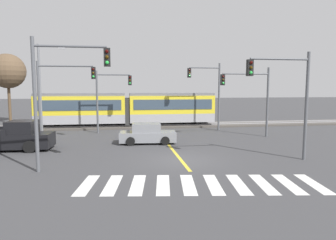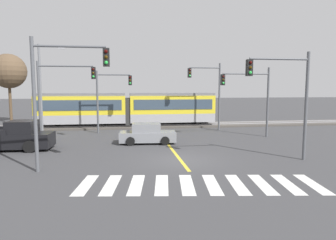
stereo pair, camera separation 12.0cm
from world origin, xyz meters
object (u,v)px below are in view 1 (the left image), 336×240
Objects in this scene: traffic_light_far_right at (209,87)px; traffic_light_mid_right at (251,91)px; light_rail_tram at (127,108)px; street_lamp_west at (43,83)px; pickup_truck at (12,138)px; traffic_light_mid_left at (59,89)px; sedan_crossing at (147,134)px; traffic_light_far_left at (109,92)px; bare_tree_far_west at (8,71)px; traffic_light_near_right at (287,89)px; traffic_light_near_left at (60,84)px.

traffic_light_mid_right is at bearing -61.84° from traffic_light_far_right.
street_lamp_west reaches higher than light_rail_tram.
pickup_truck is 4.79m from traffic_light_mid_left.
street_lamp_west is (-8.95, 6.43, 3.93)m from sedan_crossing.
traffic_light_mid_right is at bearing -38.57° from light_rail_tram.
bare_tree_far_west is at bearing 142.06° from traffic_light_far_left.
street_lamp_west is (-16.34, 12.94, 0.53)m from traffic_light_near_right.
traffic_light_far_left reaches higher than sedan_crossing.
light_rail_tram is 15.06m from bare_tree_far_west.
traffic_light_mid_left reaches higher than traffic_light_mid_right.
traffic_light_mid_left is 0.99× the size of traffic_light_near_right.
traffic_light_near_left is 1.08× the size of traffic_light_mid_left.
traffic_light_near_left reaches higher than pickup_truck.
sedan_crossing is at bearing -10.19° from traffic_light_mid_left.
traffic_light_far_right reaches higher than traffic_light_mid_left.
traffic_light_near_right is (10.40, -12.28, 0.31)m from traffic_light_far_left.
pickup_truck is 8.42m from street_lamp_west.
bare_tree_far_west is (-23.72, 13.46, 2.18)m from traffic_light_mid_right.
traffic_light_far_left is (-11.89, 4.24, -0.08)m from traffic_light_mid_right.
traffic_light_far_right reaches higher than traffic_light_near_right.
traffic_light_near_left is (-3.55, -16.54, 2.31)m from light_rail_tram.
pickup_truck is 0.68× the size of street_lamp_west.
traffic_light_near_left is 13.91m from street_lamp_west.
sedan_crossing is at bearing -62.47° from traffic_light_far_left.
sedan_crossing is at bearing 54.62° from traffic_light_near_left.
traffic_light_near_right reaches higher than traffic_light_far_left.
traffic_light_far_left is 5.80m from traffic_light_mid_left.
traffic_light_mid_left is at bearing 151.10° from traffic_light_near_right.
traffic_light_near_right is at bearing -86.00° from traffic_light_far_right.
traffic_light_far_right is (-2.37, 4.42, 0.38)m from traffic_light_mid_right.
bare_tree_far_west is at bearing 121.01° from traffic_light_mid_left.
traffic_light_near_left is at bearing -65.49° from bare_tree_far_west.
traffic_light_far_left is at bearing 81.60° from traffic_light_near_left.
street_lamp_west is (0.23, 7.52, 3.79)m from pickup_truck.
traffic_light_mid_right is 0.90× the size of traffic_light_far_right.
traffic_light_mid_left is 0.76× the size of bare_tree_far_west.
traffic_light_far_right is at bearing 48.36° from traffic_light_near_left.
traffic_light_mid_right is 1.03× the size of traffic_light_far_left.
bare_tree_far_west is (-9.97, 21.86, 1.69)m from traffic_light_near_left.
pickup_truck is at bearing 161.88° from traffic_light_near_right.
street_lamp_west reaches higher than traffic_light_mid_left.
traffic_light_near_left is at bearing -178.36° from traffic_light_near_right.
pickup_truck is at bearing 126.75° from traffic_light_near_left.
traffic_light_near_left is 0.82× the size of bare_tree_far_west.
street_lamp_west is at bearing -55.50° from bare_tree_far_west.
pickup_truck is 9.69m from traffic_light_far_left.
bare_tree_far_west is at bearing 135.95° from traffic_light_near_right.
traffic_light_near_right reaches higher than traffic_light_mid_left.
traffic_light_near_left is 1.02× the size of traffic_light_far_right.
traffic_light_far_left is (-3.01, 5.77, 3.09)m from sedan_crossing.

